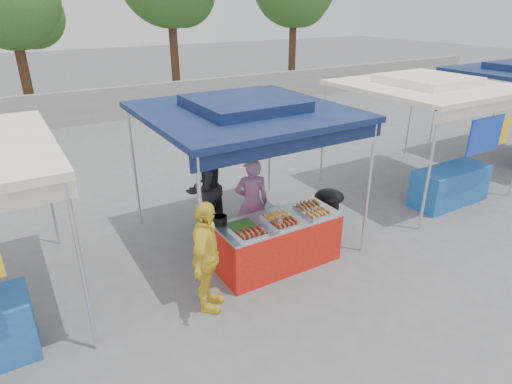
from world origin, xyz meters
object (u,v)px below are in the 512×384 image
cooking_pot (220,220)px  vendor_woman (252,203)px  helper_man (204,187)px  vendor_table (278,242)px  wok_burner (328,209)px  customer_person (206,258)px

cooking_pot → vendor_woman: (0.85, 0.47, -0.10)m
vendor_woman → helper_man: (-0.50, 0.87, 0.08)m
vendor_table → vendor_woman: size_ratio=1.23×
wok_burner → helper_man: size_ratio=0.51×
vendor_table → helper_man: size_ratio=1.12×
cooking_pot → wok_burner: 2.26m
wok_burner → customer_person: size_ratio=0.55×
vendor_table → vendor_woman: 0.89m
vendor_table → helper_man: helper_man is taller
wok_burner → vendor_woman: 1.47m
cooking_pot → helper_man: 1.39m
vendor_woman → helper_man: 1.01m
cooking_pot → helper_man: bearing=75.4°
cooking_pot → customer_person: bearing=-128.2°
wok_burner → customer_person: bearing=-148.3°
vendor_table → vendor_woman: bearing=91.7°
cooking_pot → customer_person: (-0.57, -0.73, -0.09)m
vendor_woman → customer_person: (-1.43, -1.20, 0.01)m
vendor_table → cooking_pot: (-0.88, 0.33, 0.49)m
helper_man → customer_person: bearing=38.8°
helper_man → customer_person: 2.27m
vendor_table → helper_man: 1.82m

